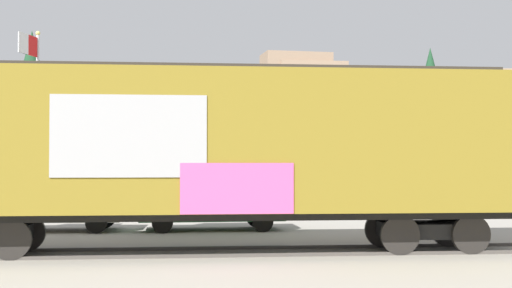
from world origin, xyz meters
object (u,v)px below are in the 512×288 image
object	(u,v)px
parked_car_silver	(54,204)
flagpole	(34,96)
parked_car_green	(210,201)
freight_car	(210,145)

from	to	relation	value
parked_car_silver	flagpole	bearing A→B (deg)	109.87
flagpole	parked_car_silver	xyz separation A→B (m)	(1.89, -5.22, -3.86)
flagpole	parked_car_green	bearing A→B (deg)	-38.08
parked_car_silver	parked_car_green	size ratio (longest dim) A/B	0.94
flagpole	parked_car_green	size ratio (longest dim) A/B	1.59
freight_car	flagpole	distance (m)	13.03
flagpole	parked_car_green	distance (m)	9.41
freight_car	parked_car_green	size ratio (longest dim) A/B	3.29
parked_car_green	parked_car_silver	bearing A→B (deg)	178.87
freight_car	parked_car_green	world-z (taller)	freight_car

